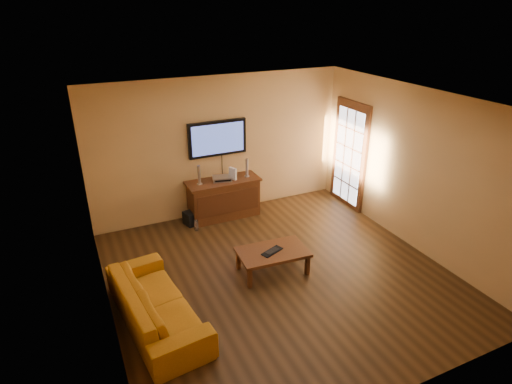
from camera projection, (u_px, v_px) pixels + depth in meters
ground_plane at (279, 275)px, 6.67m from camera, size 5.00×5.00×0.00m
room_walls at (263, 161)px, 6.49m from camera, size 5.00×5.00×5.00m
french_door at (349, 156)px, 8.59m from camera, size 0.07×1.02×2.22m
media_console at (224, 198)px, 8.33m from camera, size 1.42×0.54×0.77m
television at (217, 138)px, 8.04m from camera, size 1.14×0.08×0.67m
coffee_table at (273, 253)px, 6.63m from camera, size 1.12×0.72×0.38m
sofa at (155, 297)px, 5.55m from camera, size 0.82×2.09×0.80m
speaker_left at (199, 176)px, 7.92m from camera, size 0.10×0.10×0.37m
speaker_right at (247, 168)px, 8.28m from camera, size 0.10×0.10×0.36m
av_receiver at (222, 178)px, 8.15m from camera, size 0.40×0.32×0.08m
game_console at (233, 174)px, 8.17m from camera, size 0.11×0.17×0.23m
subwoofer at (192, 218)px, 8.14m from camera, size 0.32×0.32×0.26m
bottle at (196, 225)px, 7.92m from camera, size 0.08×0.08×0.22m
keyboard at (272, 251)px, 6.57m from camera, size 0.39×0.27×0.02m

